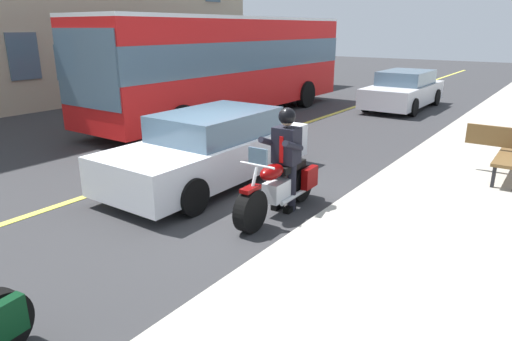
{
  "coord_description": "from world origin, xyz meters",
  "views": [
    {
      "loc": [
        6.04,
        5.03,
        2.96
      ],
      "look_at": [
        0.35,
        0.99,
        0.75
      ],
      "focal_mm": 31.76,
      "sensor_mm": 36.0,
      "label": 1
    }
  ],
  "objects_px": {
    "rider_main": "(286,150)",
    "bus_near": "(229,61)",
    "motorcycle_main": "(280,187)",
    "car_dark": "(212,148)",
    "car_silver": "(404,90)"
  },
  "relations": [
    {
      "from": "bus_near",
      "to": "car_dark",
      "type": "xyz_separation_m",
      "value": [
        5.65,
        4.08,
        -1.18
      ]
    },
    {
      "from": "rider_main",
      "to": "car_silver",
      "type": "relative_size",
      "value": 0.38
    },
    {
      "from": "bus_near",
      "to": "car_dark",
      "type": "distance_m",
      "value": 7.07
    },
    {
      "from": "motorcycle_main",
      "to": "rider_main",
      "type": "bearing_deg",
      "value": -177.34
    },
    {
      "from": "motorcycle_main",
      "to": "rider_main",
      "type": "xyz_separation_m",
      "value": [
        -0.19,
        -0.01,
        0.58
      ]
    },
    {
      "from": "car_silver",
      "to": "motorcycle_main",
      "type": "bearing_deg",
      "value": 8.48
    },
    {
      "from": "rider_main",
      "to": "car_dark",
      "type": "xyz_separation_m",
      "value": [
        -0.42,
        -1.97,
        -0.35
      ]
    },
    {
      "from": "bus_near",
      "to": "car_silver",
      "type": "xyz_separation_m",
      "value": [
        -5.16,
        4.36,
        -1.18
      ]
    },
    {
      "from": "car_silver",
      "to": "car_dark",
      "type": "xyz_separation_m",
      "value": [
        10.81,
        -0.27,
        0.0
      ]
    },
    {
      "from": "rider_main",
      "to": "bus_near",
      "type": "relative_size",
      "value": 0.16
    },
    {
      "from": "bus_near",
      "to": "car_dark",
      "type": "height_order",
      "value": "bus_near"
    },
    {
      "from": "motorcycle_main",
      "to": "bus_near",
      "type": "bearing_deg",
      "value": -135.93
    },
    {
      "from": "motorcycle_main",
      "to": "rider_main",
      "type": "height_order",
      "value": "rider_main"
    },
    {
      "from": "rider_main",
      "to": "bus_near",
      "type": "xyz_separation_m",
      "value": [
        -6.07,
        -6.05,
        0.84
      ]
    },
    {
      "from": "car_silver",
      "to": "bus_near",
      "type": "bearing_deg",
      "value": -40.18
    }
  ]
}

